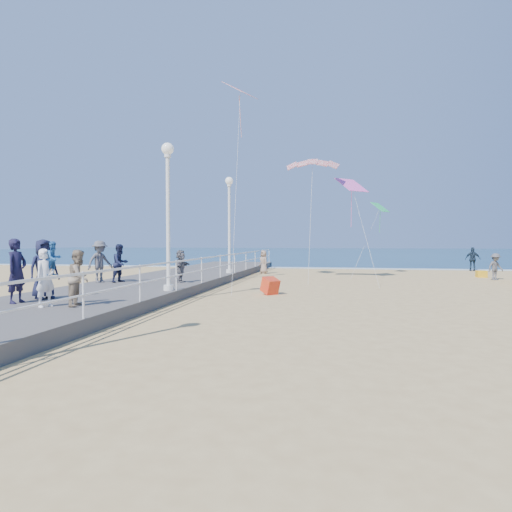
% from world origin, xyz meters
% --- Properties ---
extents(ground, '(160.00, 160.00, 0.00)m').
position_xyz_m(ground, '(0.00, 0.00, 0.00)').
color(ground, '#DBB872').
rests_on(ground, ground).
extents(ocean, '(160.00, 90.00, 0.05)m').
position_xyz_m(ocean, '(0.00, 65.00, 0.01)').
color(ocean, '#0D344F').
rests_on(ocean, ground).
extents(surf_line, '(160.00, 1.20, 0.04)m').
position_xyz_m(surf_line, '(0.00, 20.50, 0.03)').
color(surf_line, white).
rests_on(surf_line, ground).
extents(boardwalk, '(5.00, 44.00, 0.40)m').
position_xyz_m(boardwalk, '(-7.50, 0.00, 0.20)').
color(boardwalk, '#64605B').
rests_on(boardwalk, ground).
extents(railing, '(0.05, 42.00, 0.55)m').
position_xyz_m(railing, '(-5.05, 0.00, 1.25)').
color(railing, white).
rests_on(railing, boardwalk).
extents(lamp_post_mid, '(0.44, 0.44, 5.32)m').
position_xyz_m(lamp_post_mid, '(-5.35, 0.00, 3.66)').
color(lamp_post_mid, white).
rests_on(lamp_post_mid, boardwalk).
extents(lamp_post_far, '(0.44, 0.44, 5.32)m').
position_xyz_m(lamp_post_far, '(-5.35, 9.00, 3.66)').
color(lamp_post_far, white).
rests_on(lamp_post_far, boardwalk).
extents(woman_holding_toddler, '(0.53, 0.67, 1.59)m').
position_xyz_m(woman_holding_toddler, '(-7.11, -4.49, 1.19)').
color(woman_holding_toddler, white).
rests_on(woman_holding_toddler, boardwalk).
extents(toddler_held, '(0.47, 0.54, 0.94)m').
position_xyz_m(toddler_held, '(-6.96, -4.34, 1.72)').
color(toddler_held, '#3174BA').
rests_on(toddler_held, boardwalk).
extents(spectator_0, '(0.46, 0.69, 1.87)m').
position_xyz_m(spectator_0, '(-8.41, -3.96, 1.34)').
color(spectator_0, '#191631').
rests_on(spectator_0, boardwalk).
extents(spectator_1, '(0.70, 0.84, 1.56)m').
position_xyz_m(spectator_1, '(-6.32, -4.14, 1.18)').
color(spectator_1, gray).
rests_on(spectator_1, boardwalk).
extents(spectator_2, '(1.15, 1.34, 1.80)m').
position_xyz_m(spectator_2, '(-9.43, 2.40, 1.30)').
color(spectator_2, '#57555A').
rests_on(spectator_2, boardwalk).
extents(spectator_4, '(0.96, 1.08, 1.86)m').
position_xyz_m(spectator_4, '(-8.27, -2.95, 1.33)').
color(spectator_4, '#181B36').
rests_on(spectator_4, boardwalk).
extents(spectator_5, '(0.42, 1.31, 1.41)m').
position_xyz_m(spectator_5, '(-6.00, 3.04, 1.10)').
color(spectator_5, slate).
rests_on(spectator_5, boardwalk).
extents(spectator_7, '(0.86, 0.97, 1.65)m').
position_xyz_m(spectator_7, '(-8.60, 2.65, 1.22)').
color(spectator_7, '#1C213E').
rests_on(spectator_7, boardwalk).
extents(beach_walker_a, '(1.11, 0.94, 1.50)m').
position_xyz_m(beach_walker_a, '(9.19, 11.74, 0.75)').
color(beach_walker_a, '#505155').
rests_on(beach_walker_a, ground).
extents(beach_walker_b, '(1.06, 0.56, 1.72)m').
position_xyz_m(beach_walker_b, '(10.05, 19.53, 0.86)').
color(beach_walker_b, '#1A293A').
rests_on(beach_walker_b, ground).
extents(beach_walker_c, '(0.87, 0.89, 1.55)m').
position_xyz_m(beach_walker_c, '(-4.31, 14.15, 0.77)').
color(beach_walker_c, gray).
rests_on(beach_walker_c, ground).
extents(box_kite, '(0.89, 0.89, 0.74)m').
position_xyz_m(box_kite, '(-2.05, 2.71, 0.30)').
color(box_kite, red).
rests_on(box_kite, ground).
extents(beach_chair_left, '(0.55, 0.55, 0.40)m').
position_xyz_m(beach_chair_left, '(9.00, 13.65, 0.20)').
color(beach_chair_left, gold).
rests_on(beach_chair_left, ground).
extents(kite_parafoil, '(2.88, 0.94, 0.65)m').
position_xyz_m(kite_parafoil, '(-0.80, 9.35, 6.47)').
color(kite_parafoil, red).
extents(kite_diamond_pink, '(1.93, 1.92, 0.83)m').
position_xyz_m(kite_diamond_pink, '(1.30, 10.33, 5.28)').
color(kite_diamond_pink, '#FF5DCC').
extents(kite_diamond_green, '(1.28, 1.34, 0.65)m').
position_xyz_m(kite_diamond_green, '(3.19, 14.90, 4.35)').
color(kite_diamond_green, '#29C166').
extents(kite_diamond_redwhite, '(1.78, 1.89, 0.78)m').
position_xyz_m(kite_diamond_redwhite, '(-4.45, 7.81, 10.00)').
color(kite_diamond_redwhite, red).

